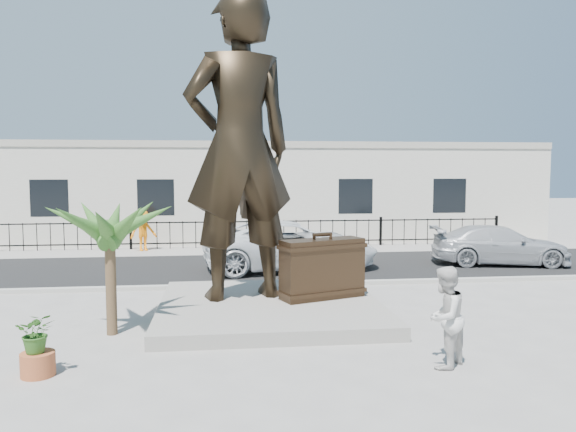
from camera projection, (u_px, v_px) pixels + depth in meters
name	position (u px, v px, depth m)	size (l,w,h in m)	color
ground	(299.00, 330.00, 12.04)	(100.00, 100.00, 0.00)	#9E9991
street	(268.00, 266.00, 19.95)	(40.00, 7.00, 0.01)	black
curb	(278.00, 285.00, 16.49)	(40.00, 0.25, 0.12)	#A5A399
far_sidewalk	(260.00, 250.00, 23.91)	(40.00, 2.50, 0.02)	#9E9991
plinth	(270.00, 307.00, 13.45)	(5.20, 5.20, 0.30)	gray
fence	(259.00, 234.00, 24.65)	(22.00, 0.10, 1.20)	black
building	(253.00, 193.00, 28.67)	(28.00, 7.00, 4.40)	silver
statue	(239.00, 147.00, 13.53)	(2.69, 1.76, 7.36)	black
suitcase	(322.00, 269.00, 13.71)	(2.06, 0.66, 1.45)	#342316
tourist	(445.00, 317.00, 9.75)	(0.87, 0.67, 1.78)	silver
car_white	(290.00, 245.00, 19.29)	(2.76, 5.99, 1.67)	white
car_silver	(500.00, 245.00, 20.29)	(1.96, 4.81, 1.40)	#AFB0B4
worker	(143.00, 231.00, 23.50)	(1.10, 0.63, 1.70)	orange
palm_tree	(112.00, 334.00, 11.76)	(1.80, 1.80, 3.20)	#315C21
planter	(38.00, 364.00, 9.39)	(0.56, 0.56, 0.40)	#A7512C
shrub	(37.00, 333.00, 9.34)	(0.61, 0.53, 0.68)	#2D5A1D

